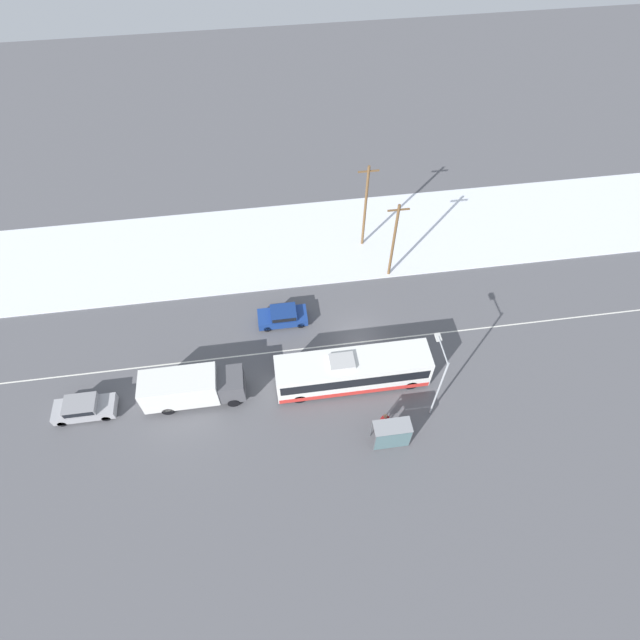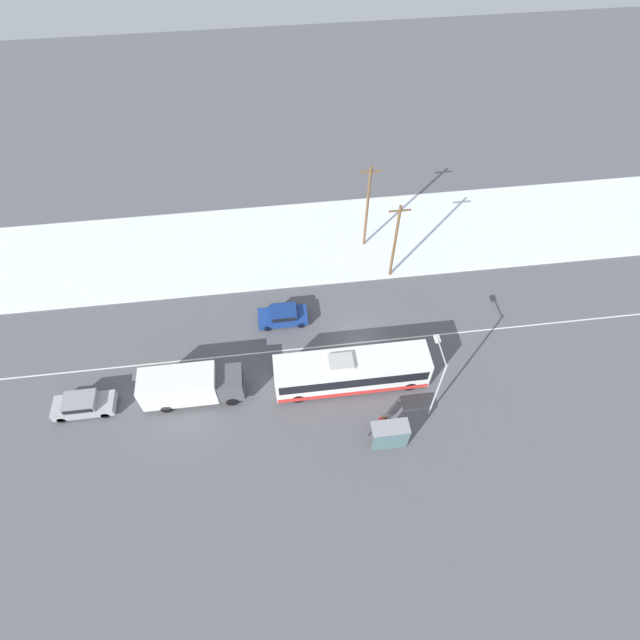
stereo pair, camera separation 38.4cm
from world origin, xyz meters
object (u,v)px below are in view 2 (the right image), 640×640
at_px(city_bus, 352,371).
at_px(box_truck, 190,385).
at_px(parked_car_near_truck, 83,404).
at_px(pedestrian_at_stop, 383,420).
at_px(sedan_car, 283,315).
at_px(utility_pole_roadside, 395,241).
at_px(bus_shelter, 390,435).
at_px(utility_pole_snowlot, 367,207).
at_px(streetlamp, 438,378).

distance_m(city_bus, box_truck, 11.97).
bearing_deg(parked_car_near_truck, pedestrian_at_stop, -10.72).
distance_m(box_truck, sedan_car, 9.69).
relative_size(box_truck, pedestrian_at_stop, 4.20).
distance_m(sedan_car, utility_pole_roadside, 11.29).
height_order(box_truck, sedan_car, box_truck).
distance_m(box_truck, bus_shelter, 14.89).
height_order(bus_shelter, utility_pole_snowlot, utility_pole_snowlot).
height_order(city_bus, pedestrian_at_stop, city_bus).
bearing_deg(pedestrian_at_stop, box_truck, 162.80).
distance_m(bus_shelter, utility_pole_roadside, 16.60).
distance_m(sedan_car, utility_pole_snowlot, 12.32).
bearing_deg(streetlamp, sedan_car, 136.69).
distance_m(city_bus, sedan_car, 8.10).
relative_size(city_bus, utility_pole_roadside, 1.44).
bearing_deg(city_bus, utility_pole_roadside, 63.49).
bearing_deg(utility_pole_snowlot, utility_pole_roadside, -68.51).
relative_size(bus_shelter, streetlamp, 0.38).
distance_m(city_bus, bus_shelter, 5.70).
height_order(box_truck, bus_shelter, box_truck).
bearing_deg(utility_pole_snowlot, box_truck, -137.01).
xyz_separation_m(box_truck, sedan_car, (7.29, 6.32, -0.85)).
xyz_separation_m(pedestrian_at_stop, streetlamp, (3.68, 1.13, 3.26)).
bearing_deg(streetlamp, utility_pole_roadside, 90.03).
bearing_deg(pedestrian_at_stop, streetlamp, 17.03).
distance_m(city_bus, pedestrian_at_stop, 4.32).
height_order(city_bus, streetlamp, streetlamp).
bearing_deg(utility_pole_snowlot, city_bus, -103.87).
relative_size(utility_pole_roadside, utility_pole_snowlot, 0.91).
relative_size(parked_car_near_truck, streetlamp, 0.65).
relative_size(sedan_car, pedestrian_at_stop, 2.32).
xyz_separation_m(parked_car_near_truck, streetlamp, (25.20, -2.95, 3.51)).
bearing_deg(box_truck, sedan_car, 40.93).
distance_m(bus_shelter, streetlamp, 5.10).
xyz_separation_m(sedan_car, utility_pole_roadside, (9.97, 4.06, 3.41)).
height_order(parked_car_near_truck, streetlamp, streetlamp).
relative_size(box_truck, streetlamp, 1.09).
distance_m(box_truck, pedestrian_at_stop, 14.25).
xyz_separation_m(box_truck, pedestrian_at_stop, (13.60, -4.21, -0.56)).
xyz_separation_m(parked_car_near_truck, bus_shelter, (21.70, -5.51, 0.83)).
bearing_deg(city_bus, sedan_car, 125.44).
bearing_deg(box_truck, pedestrian_at_stop, -17.20).
xyz_separation_m(city_bus, pedestrian_at_stop, (1.63, -3.97, -0.51)).
xyz_separation_m(sedan_car, parked_car_near_truck, (-15.22, -6.46, 0.05)).
relative_size(pedestrian_at_stop, bus_shelter, 0.68).
xyz_separation_m(box_truck, bus_shelter, (13.78, -5.65, 0.03)).
height_order(sedan_car, utility_pole_roadside, utility_pole_roadside).
bearing_deg(city_bus, parked_car_near_truck, 179.69).
relative_size(parked_car_near_truck, utility_pole_snowlot, 0.50).
height_order(pedestrian_at_stop, utility_pole_roadside, utility_pole_roadside).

